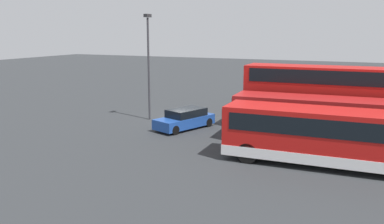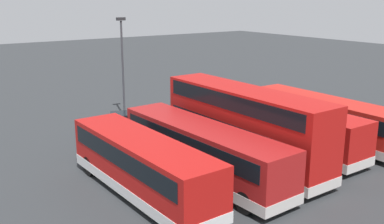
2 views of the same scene
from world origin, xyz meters
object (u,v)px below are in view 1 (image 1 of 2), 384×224
Objects in this scene: bus_single_deck_near_end at (340,95)px; bus_single_deck_second at (338,101)px; car_hatchback_silver at (185,119)px; bus_double_decker_third at (335,98)px; bus_single_deck_fourth at (334,121)px; bus_single_deck_fifth at (329,136)px; lamp_post_tall at (148,59)px.

bus_single_deck_near_end and bus_single_deck_second have the same top height.
bus_double_decker_third is at bearing 105.40° from car_hatchback_silver.
bus_single_deck_fourth is 3.78m from bus_single_deck_fifth.
car_hatchback_silver is at bearing -43.21° from bus_single_deck_near_end.
bus_single_deck_second is 0.88× the size of bus_double_decker_third.
car_hatchback_silver is (6.75, -9.73, -0.92)m from bus_single_deck_second.
bus_single_deck_near_end is at bearing -177.52° from bus_single_deck_second.
bus_single_deck_fifth is 11.11m from car_hatchback_silver.
bus_double_decker_third is 1.48× the size of lamp_post_tall.
bus_single_deck_second is 11.88m from car_hatchback_silver.
bus_single_deck_near_end is at bearing 136.79° from car_hatchback_silver.
bus_single_deck_second is 4.14m from bus_double_decker_third.
car_hatchback_silver is (-4.33, -10.19, -0.92)m from bus_single_deck_fifth.
lamp_post_tall is (1.08, -13.64, 2.29)m from bus_double_decker_third.
bus_single_deck_near_end is 10.77m from bus_single_deck_fourth.
bus_single_deck_second is at bearing -179.31° from bus_double_decker_third.
lamp_post_tall reaches higher than bus_double_decker_third.
bus_single_deck_second is at bearing 124.72° from car_hatchback_silver.
bus_single_deck_second and bus_single_deck_fourth have the same top height.
bus_single_deck_fifth is 2.22× the size of car_hatchback_silver.
bus_double_decker_third is 13.87m from lamp_post_tall.
bus_single_deck_fourth is at bearing -178.20° from bus_single_deck_fifth.
bus_single_deck_second is 14.86m from lamp_post_tall.
bus_double_decker_third is at bearing -176.72° from bus_single_deck_fifth.
bus_double_decker_third is 2.47× the size of car_hatchback_silver.
bus_single_deck_fourth is (7.30, 0.33, 0.00)m from bus_single_deck_second.
bus_double_decker_third is at bearing 94.54° from lamp_post_tall.
bus_double_decker_third is 1.11× the size of bus_single_deck_fifth.
bus_single_deck_second is at bearing 110.69° from lamp_post_tall.
lamp_post_tall is at bearing -98.83° from bus_single_deck_fourth.
bus_single_deck_near_end is 1.41× the size of lamp_post_tall.
lamp_post_tall is (-5.94, -14.04, 3.12)m from bus_single_deck_fifth.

